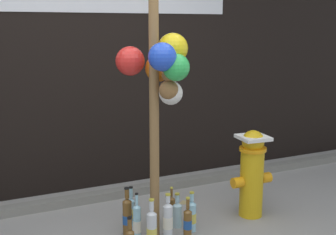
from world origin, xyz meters
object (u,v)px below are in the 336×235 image
Objects in this scene: bottle_0 at (152,230)px; bottle_7 at (137,222)px; fire_hydrant at (252,171)px; bottle_9 at (177,213)px; bottle_3 at (188,223)px; bottle_10 at (192,215)px; bottle_4 at (172,209)px; bottle_2 at (131,210)px; memorial_post at (159,47)px; bottle_6 at (168,221)px; bottle_8 at (127,216)px; bottle_5 at (155,212)px.

bottle_0 is 1.03× the size of bottle_7.
bottle_9 is at bearing 174.50° from fire_hydrant.
bottle_3 is 1.05× the size of bottle_10.
bottle_0 is at bearing -178.90° from bottle_3.
fire_hydrant is 0.77m from bottle_4.
bottle_2 is 0.51m from bottle_10.
bottle_10 is at bearing 50.81° from bottle_3.
fire_hydrant is at bearing 2.89° from memorial_post.
memorial_post is 1.34m from bottle_6.
bottle_7 is at bearing -101.13° from bottle_2.
bottle_4 is at bearing 23.84° from bottle_7.
fire_hydrant is at bearing -5.50° from bottle_9.
bottle_3 is (-0.72, -0.18, -0.27)m from fire_hydrant.
bottle_6 is 0.34m from bottle_8.
fire_hydrant reaches higher than bottle_3.
bottle_8 is at bearing 112.79° from bottle_7.
bottle_5 is at bearing -170.87° from bottle_4.
bottle_8 is (-0.10, -0.16, 0.03)m from bottle_2.
bottle_10 reaches higher than bottle_5.
bottle_7 is 1.30× the size of bottle_9.
bottle_9 is (0.43, -0.03, -0.04)m from bottle_8.
bottle_5 is at bearing 33.70° from bottle_7.
memorial_post is at bearing -14.12° from bottle_7.
fire_hydrant is at bearing -5.14° from bottle_8.
bottle_10 is at bearing -175.02° from fire_hydrant.
bottle_5 is 0.26m from bottle_8.
bottle_6 is at bearing -62.74° from memorial_post.
bottle_2 is at bearing 163.57° from bottle_4.
bottle_2 is 0.54m from bottle_3.
bottle_0 reaches higher than bottle_7.
bottle_8 is at bearing 174.86° from fire_hydrant.
bottle_3 reaches higher than bottle_4.
bottle_7 reaches higher than bottle_3.
bottle_3 is 1.20× the size of bottle_9.
bottle_6 is at bearing -120.53° from bottle_4.
bottle_7 is (-0.05, 0.18, -0.01)m from bottle_0.
bottle_0 is (-0.13, -0.14, -1.35)m from memorial_post.
bottle_9 is (0.34, 0.25, -0.03)m from bottle_0.
bottle_2 is 0.96× the size of bottle_3.
bottle_4 is 0.82× the size of bottle_7.
bottle_7 is 0.39m from bottle_9.
fire_hydrant is 0.79m from bottle_3.
bottle_2 is at bearing 141.77° from bottle_10.
fire_hydrant is 0.92m from bottle_5.
bottle_2 is at bearing 165.57° from fire_hydrant.
memorial_post is 1.41m from bottle_2.
memorial_post reaches higher than bottle_3.
fire_hydrant is 2.18× the size of bottle_3.
bottle_3 is at bearing -35.20° from bottle_8.
bottle_7 is at bearing -179.93° from fire_hydrant.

